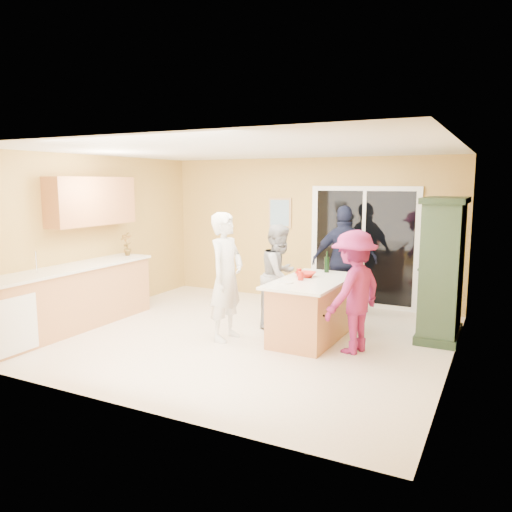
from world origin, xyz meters
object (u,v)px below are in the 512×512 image
at_px(woman_white, 226,277).
at_px(woman_grey, 280,276).
at_px(kitchen_island, 311,311).
at_px(woman_magenta, 354,292).
at_px(green_hutch, 442,271).
at_px(woman_navy, 345,261).

relative_size(woman_white, woman_grey, 1.14).
height_order(kitchen_island, woman_magenta, woman_magenta).
height_order(woman_white, woman_grey, woman_white).
relative_size(green_hutch, woman_magenta, 1.25).
bearing_deg(kitchen_island, woman_grey, 150.02).
distance_m(woman_navy, woman_magenta, 1.82).
height_order(kitchen_island, green_hutch, green_hutch).
bearing_deg(woman_white, green_hutch, -60.19).
relative_size(green_hutch, woman_navy, 1.09).
distance_m(kitchen_island, woman_grey, 0.86).
relative_size(woman_grey, woman_navy, 0.86).
bearing_deg(woman_magenta, kitchen_island, -91.82).
distance_m(woman_white, woman_grey, 1.01).
height_order(woman_grey, woman_magenta, woman_magenta).
bearing_deg(woman_magenta, green_hutch, 158.35).
bearing_deg(green_hutch, woman_navy, 159.19).
bearing_deg(woman_navy, green_hutch, 134.93).
relative_size(kitchen_island, woman_magenta, 1.03).
relative_size(kitchen_island, woman_white, 0.92).
bearing_deg(woman_white, woman_navy, -26.42).
bearing_deg(woman_grey, woman_navy, -28.37).
relative_size(kitchen_island, woman_navy, 0.91).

